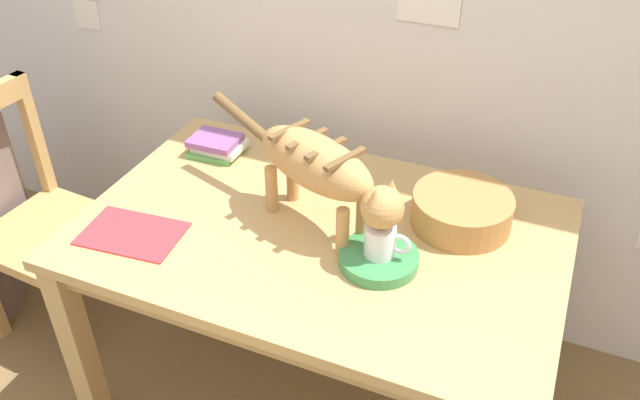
{
  "coord_description": "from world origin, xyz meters",
  "views": [
    {
      "loc": [
        0.47,
        -0.31,
        1.87
      ],
      "look_at": [
        -0.1,
        1.05,
        0.82
      ],
      "focal_mm": 36.68,
      "sensor_mm": 36.0,
      "label": 1
    }
  ],
  "objects_px": {
    "dining_table": "(320,252)",
    "wooden_chair_near": "(40,225)",
    "magazine": "(132,234)",
    "book_stack": "(217,145)",
    "saucer_bowl": "(379,259)",
    "coffee_mug": "(381,241)",
    "cat": "(322,169)",
    "wicker_basket": "(462,210)"
  },
  "relations": [
    {
      "from": "saucer_bowl",
      "to": "wooden_chair_near",
      "type": "relative_size",
      "value": 0.23
    },
    {
      "from": "coffee_mug",
      "to": "dining_table",
      "type": "bearing_deg",
      "value": 159.15
    },
    {
      "from": "saucer_bowl",
      "to": "coffee_mug",
      "type": "height_order",
      "value": "coffee_mug"
    },
    {
      "from": "dining_table",
      "to": "coffee_mug",
      "type": "bearing_deg",
      "value": -20.85
    },
    {
      "from": "book_stack",
      "to": "wicker_basket",
      "type": "xyz_separation_m",
      "value": [
        0.84,
        -0.07,
        0.02
      ]
    },
    {
      "from": "dining_table",
      "to": "wooden_chair_near",
      "type": "height_order",
      "value": "wooden_chair_near"
    },
    {
      "from": "dining_table",
      "to": "coffee_mug",
      "type": "relative_size",
      "value": 10.92
    },
    {
      "from": "book_stack",
      "to": "saucer_bowl",
      "type": "bearing_deg",
      "value": -25.46
    },
    {
      "from": "saucer_bowl",
      "to": "magazine",
      "type": "xyz_separation_m",
      "value": [
        -0.68,
        -0.15,
        -0.01
      ]
    },
    {
      "from": "book_stack",
      "to": "wooden_chair_near",
      "type": "distance_m",
      "value": 0.72
    },
    {
      "from": "coffee_mug",
      "to": "book_stack",
      "type": "xyz_separation_m",
      "value": [
        -0.68,
        0.32,
        -0.05
      ]
    },
    {
      "from": "saucer_bowl",
      "to": "book_stack",
      "type": "distance_m",
      "value": 0.75
    },
    {
      "from": "magazine",
      "to": "coffee_mug",
      "type": "bearing_deg",
      "value": 7.21
    },
    {
      "from": "coffee_mug",
      "to": "wicker_basket",
      "type": "bearing_deg",
      "value": 58.6
    },
    {
      "from": "wicker_basket",
      "to": "wooden_chair_near",
      "type": "height_order",
      "value": "wooden_chair_near"
    },
    {
      "from": "wooden_chair_near",
      "to": "magazine",
      "type": "bearing_deg",
      "value": 76.6
    },
    {
      "from": "dining_table",
      "to": "cat",
      "type": "height_order",
      "value": "cat"
    },
    {
      "from": "cat",
      "to": "magazine",
      "type": "relative_size",
      "value": 2.46
    },
    {
      "from": "magazine",
      "to": "saucer_bowl",
      "type": "bearing_deg",
      "value": 7.28
    },
    {
      "from": "magazine",
      "to": "wicker_basket",
      "type": "relative_size",
      "value": 0.98
    },
    {
      "from": "magazine",
      "to": "wooden_chair_near",
      "type": "bearing_deg",
      "value": 157.02
    },
    {
      "from": "cat",
      "to": "magazine",
      "type": "xyz_separation_m",
      "value": [
        -0.48,
        -0.23,
        -0.2
      ]
    },
    {
      "from": "cat",
      "to": "book_stack",
      "type": "relative_size",
      "value": 3.86
    },
    {
      "from": "dining_table",
      "to": "wooden_chair_near",
      "type": "relative_size",
      "value": 1.48
    },
    {
      "from": "coffee_mug",
      "to": "wooden_chair_near",
      "type": "relative_size",
      "value": 0.14
    },
    {
      "from": "dining_table",
      "to": "coffee_mug",
      "type": "height_order",
      "value": "coffee_mug"
    },
    {
      "from": "cat",
      "to": "book_stack",
      "type": "bearing_deg",
      "value": -93.93
    },
    {
      "from": "magazine",
      "to": "wicker_basket",
      "type": "height_order",
      "value": "wicker_basket"
    },
    {
      "from": "dining_table",
      "to": "saucer_bowl",
      "type": "xyz_separation_m",
      "value": [
        0.2,
        -0.08,
        0.1
      ]
    },
    {
      "from": "magazine",
      "to": "wooden_chair_near",
      "type": "distance_m",
      "value": 0.68
    },
    {
      "from": "dining_table",
      "to": "book_stack",
      "type": "distance_m",
      "value": 0.55
    },
    {
      "from": "dining_table",
      "to": "magazine",
      "type": "distance_m",
      "value": 0.54
    },
    {
      "from": "coffee_mug",
      "to": "magazine",
      "type": "bearing_deg",
      "value": -167.47
    },
    {
      "from": "dining_table",
      "to": "saucer_bowl",
      "type": "relative_size",
      "value": 6.41
    },
    {
      "from": "magazine",
      "to": "book_stack",
      "type": "height_order",
      "value": "book_stack"
    },
    {
      "from": "dining_table",
      "to": "book_stack",
      "type": "xyz_separation_m",
      "value": [
        -0.48,
        0.25,
        0.12
      ]
    },
    {
      "from": "saucer_bowl",
      "to": "wooden_chair_near",
      "type": "distance_m",
      "value": 1.3
    },
    {
      "from": "wicker_basket",
      "to": "dining_table",
      "type": "bearing_deg",
      "value": -153.9
    },
    {
      "from": "book_stack",
      "to": "coffee_mug",
      "type": "bearing_deg",
      "value": -25.34
    },
    {
      "from": "book_stack",
      "to": "dining_table",
      "type": "bearing_deg",
      "value": -27.18
    },
    {
      "from": "magazine",
      "to": "wicker_basket",
      "type": "distance_m",
      "value": 0.93
    },
    {
      "from": "dining_table",
      "to": "cat",
      "type": "relative_size",
      "value": 2.0
    }
  ]
}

